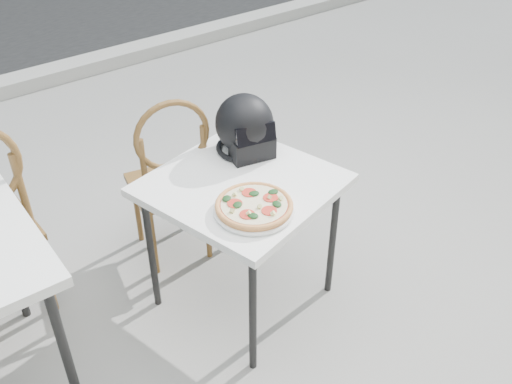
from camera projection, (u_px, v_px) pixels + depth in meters
ground at (253, 266)px, 3.10m from camera, size 80.00×80.00×0.00m
curb at (40, 77)px, 4.98m from camera, size 30.00×0.25×0.12m
cafe_table_main at (242, 193)px, 2.55m from camera, size 0.89×0.89×0.71m
plate at (254, 210)px, 2.32m from camera, size 0.43×0.43×0.02m
pizza at (254, 205)px, 2.31m from camera, size 0.41×0.41×0.04m
helmet at (245, 127)px, 2.65m from camera, size 0.33×0.34×0.28m
cafe_chair_main at (171, 172)px, 2.86m from camera, size 0.45×0.45×0.99m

